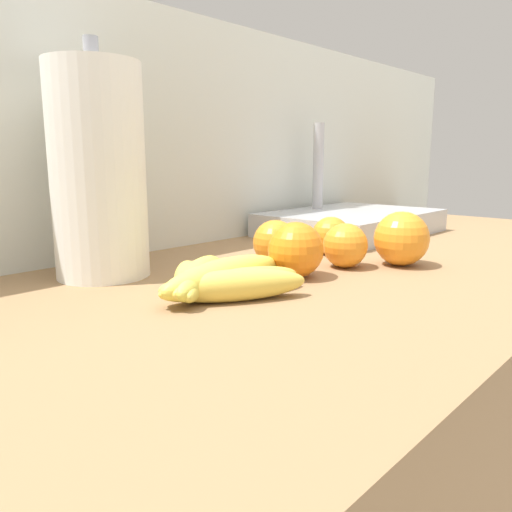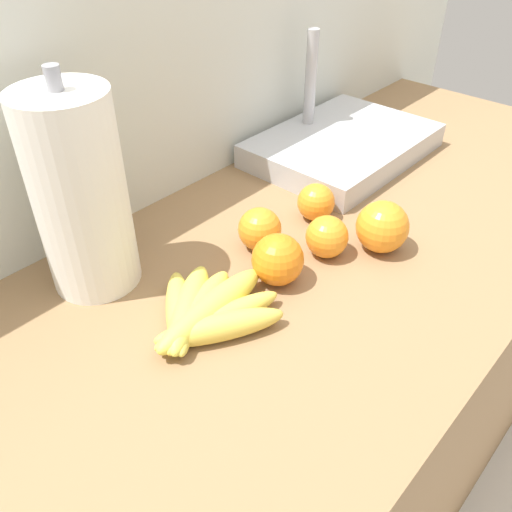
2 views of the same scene
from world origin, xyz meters
TOP-DOWN VIEW (x-y plane):
  - counter at (0.00, 0.00)m, footprint 1.68×0.62m
  - wall_back at (0.00, 0.34)m, footprint 2.08×0.06m
  - banana_bunch at (-0.21, 0.01)m, footprint 0.21×0.20m
  - orange_center at (-0.08, 0.00)m, footprint 0.08×0.08m
  - orange_far_right at (0.02, -0.02)m, footprint 0.07×0.07m
  - orange_back_left at (-0.03, 0.08)m, footprint 0.07×0.07m
  - orange_back_right at (0.10, 0.06)m, footprint 0.07×0.07m
  - orange_front at (0.10, -0.07)m, footprint 0.08×0.08m
  - paper_towel_roll at (-0.25, 0.20)m, footprint 0.13×0.13m
  - sink_basin at (0.33, 0.16)m, footprint 0.38×0.27m

SIDE VIEW (x-z plane):
  - counter at x=0.00m, z-range 0.00..0.88m
  - wall_back at x=0.00m, z-range 0.00..1.30m
  - banana_bunch at x=-0.21m, z-range 0.88..0.92m
  - sink_basin at x=0.33m, z-range 0.79..1.03m
  - orange_back_right at x=0.10m, z-range 0.88..0.95m
  - orange_far_right at x=0.02m, z-range 0.88..0.95m
  - orange_back_left at x=-0.03m, z-range 0.88..0.95m
  - orange_center at x=-0.08m, z-range 0.88..0.96m
  - orange_front at x=0.10m, z-range 0.88..0.97m
  - paper_towel_roll at x=-0.25m, z-range 0.87..1.19m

